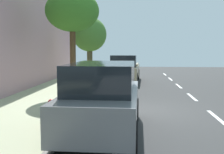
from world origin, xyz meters
TOP-DOWN VIEW (x-y plane):
  - ground at (0.00, 0.00)m, footprint 54.74×54.74m
  - sidewalk at (4.09, 0.00)m, footprint 4.00×34.22m
  - curb_edge at (2.00, 0.00)m, footprint 0.16×34.22m
  - lane_stripe_centre at (-2.77, -1.31)m, footprint 0.14×31.60m
  - lane_stripe_bike_edge at (0.53, 0.00)m, footprint 0.12×34.22m
  - parked_pickup_tan_nearest at (0.80, -9.68)m, footprint 2.21×5.39m
  - parked_suv_grey_second at (0.97, 2.92)m, footprint 2.04×4.74m
  - bicycle_at_curb at (1.54, -2.65)m, footprint 1.42×1.10m
  - cyclist_with_backpack at (1.76, -3.11)m, footprint 0.53×0.55m
  - street_tree_near_cyclist at (3.32, -9.42)m, footprint 2.43×2.43m
  - street_tree_mid_block at (3.32, -3.88)m, footprint 2.78×2.78m
  - fire_hydrant at (2.43, 2.96)m, footprint 0.22×0.22m

SIDE VIEW (x-z plane):
  - ground at x=0.00m, z-range 0.00..0.00m
  - lane_stripe_centre at x=-2.77m, z-range 0.00..0.01m
  - lane_stripe_bike_edge at x=0.53m, z-range 0.00..0.01m
  - sidewalk at x=4.09m, z-range 0.00..0.13m
  - curb_edge at x=2.00m, z-range 0.00..0.13m
  - bicycle_at_curb at x=1.54m, z-range -0.01..0.77m
  - fire_hydrant at x=2.43m, z-range 0.13..0.97m
  - parked_pickup_tan_nearest at x=0.80m, z-range -0.07..1.88m
  - parked_suv_grey_second at x=0.97m, z-range 0.03..2.02m
  - cyclist_with_backpack at x=1.76m, z-range 0.19..1.94m
  - street_tree_near_cyclist at x=3.32m, z-range 1.11..5.63m
  - street_tree_mid_block at x=3.32m, z-range 1.65..6.92m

